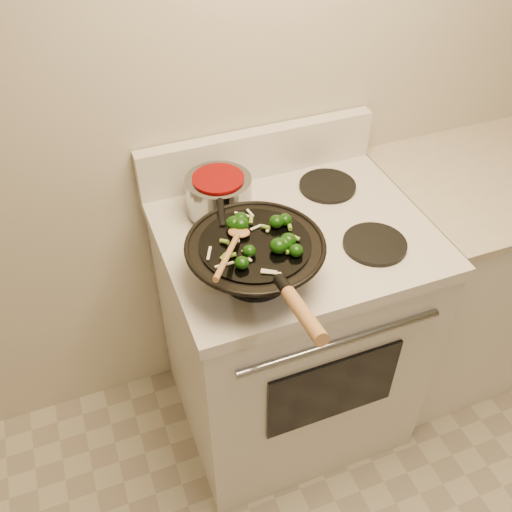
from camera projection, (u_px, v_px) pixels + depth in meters
name	position (u px, v px, depth m)	size (l,w,h in m)	color
stove	(288.00, 328.00, 1.97)	(0.78, 0.67, 1.08)	silver
counter_unit	(480.00, 268.00, 2.21)	(0.84, 0.62, 0.91)	white
wok	(256.00, 258.00, 1.46)	(0.36, 0.60, 0.22)	black
stirfry	(264.00, 235.00, 1.43)	(0.25, 0.27, 0.04)	black
wooden_spoon	(233.00, 245.00, 1.38)	(0.17, 0.24, 0.07)	#A57140
saucepan	(219.00, 194.00, 1.67)	(0.19, 0.31, 0.11)	gray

